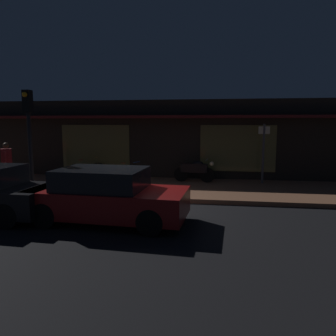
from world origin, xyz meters
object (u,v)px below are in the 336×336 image
(traffic_light_pole, at_px, (29,126))
(parked_car_far, at_px, (106,196))
(motorcycle, at_px, (195,170))
(sign_post, at_px, (263,150))
(person_photographer, at_px, (7,163))
(bicycle_parked, at_px, (128,175))
(bicycle_extra, at_px, (87,170))

(traffic_light_pole, bearing_deg, parked_car_far, -27.22)
(motorcycle, height_order, parked_car_far, parked_car_far)
(sign_post, distance_m, traffic_light_pole, 8.71)
(parked_car_far, bearing_deg, person_photographer, 145.58)
(motorcycle, relative_size, sign_post, 0.71)
(bicycle_parked, xyz_separation_m, person_photographer, (-4.70, -0.92, 0.52))
(person_photographer, bearing_deg, bicycle_extra, 38.40)
(bicycle_extra, distance_m, parked_car_far, 6.37)
(motorcycle, bearing_deg, bicycle_extra, 176.77)
(bicycle_parked, relative_size, sign_post, 0.65)
(motorcycle, xyz_separation_m, traffic_light_pole, (-4.98, -3.83, 1.83))
(motorcycle, height_order, bicycle_parked, motorcycle)
(bicycle_extra, bearing_deg, traffic_light_pole, -91.66)
(motorcycle, bearing_deg, parked_car_far, -109.92)
(person_photographer, xyz_separation_m, parked_car_far, (5.39, -3.69, -0.32))
(bicycle_parked, height_order, person_photographer, person_photographer)
(person_photographer, distance_m, parked_car_far, 6.54)
(bicycle_extra, xyz_separation_m, person_photographer, (-2.48, -1.97, 0.52))
(motorcycle, xyz_separation_m, parked_car_far, (-1.95, -5.39, 0.06))
(bicycle_extra, relative_size, person_photographer, 0.85)
(parked_car_far, bearing_deg, sign_post, 49.56)
(sign_post, xyz_separation_m, traffic_light_pole, (-7.71, -3.94, 0.97))
(bicycle_extra, xyz_separation_m, parked_car_far, (2.91, -5.66, 0.20))
(traffic_light_pole, distance_m, parked_car_far, 3.84)
(person_photographer, bearing_deg, bicycle_parked, 11.08)
(traffic_light_pole, bearing_deg, sign_post, 27.09)
(bicycle_parked, distance_m, bicycle_extra, 2.45)
(person_photographer, relative_size, traffic_light_pole, 0.46)
(motorcycle, distance_m, bicycle_extra, 4.87)
(traffic_light_pole, bearing_deg, bicycle_parked, 52.66)
(motorcycle, relative_size, bicycle_extra, 1.20)
(motorcycle, relative_size, person_photographer, 1.02)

